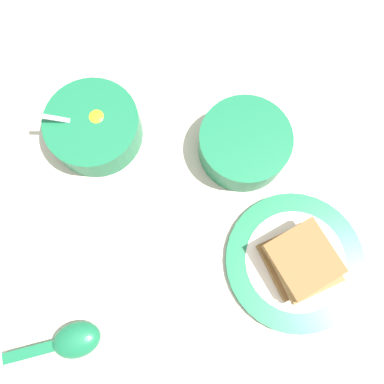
{
  "coord_description": "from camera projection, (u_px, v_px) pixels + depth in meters",
  "views": [
    {
      "loc": [
        0.04,
        0.06,
        0.59
      ],
      "look_at": [
        0.04,
        -0.08,
        0.02
      ],
      "focal_mm": 35.0,
      "sensor_mm": 36.0,
      "label": 1
    }
  ],
  "objects": [
    {
      "name": "ground_plane",
      "position": [
        218.0,
        243.0,
        0.58
      ],
      "size": [
        3.0,
        3.0,
        0.0
      ],
      "primitive_type": "plane",
      "color": "beige"
    },
    {
      "name": "egg_bowl",
      "position": [
        94.0,
        128.0,
        0.6
      ],
      "size": [
        0.16,
        0.15,
        0.08
      ],
      "color": "#196B42",
      "rests_on": "ground_plane"
    },
    {
      "name": "toast_plate",
      "position": [
        295.0,
        261.0,
        0.57
      ],
      "size": [
        0.21,
        0.21,
        0.01
      ],
      "color": "#196B42",
      "rests_on": "ground_plane"
    },
    {
      "name": "toast_sandwich",
      "position": [
        301.0,
        261.0,
        0.54
      ],
      "size": [
        0.12,
        0.12,
        0.05
      ],
      "color": "brown",
      "rests_on": "toast_plate"
    },
    {
      "name": "soup_spoon",
      "position": [
        70.0,
        341.0,
        0.53
      ],
      "size": [
        0.15,
        0.06,
        0.03
      ],
      "color": "#196B42",
      "rests_on": "ground_plane"
    },
    {
      "name": "congee_bowl",
      "position": [
        244.0,
        143.0,
        0.59
      ],
      "size": [
        0.14,
        0.14,
        0.06
      ],
      "color": "#196B42",
      "rests_on": "ground_plane"
    }
  ]
}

